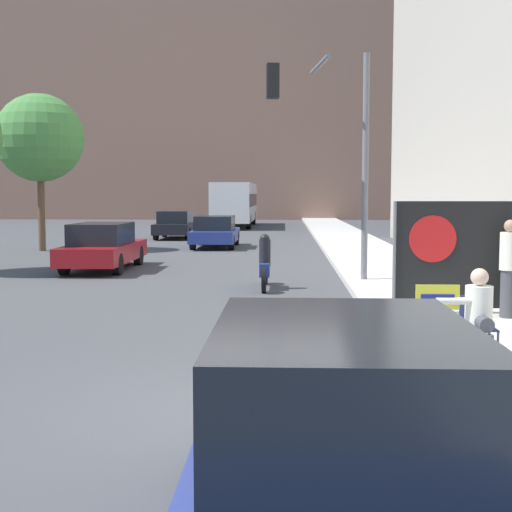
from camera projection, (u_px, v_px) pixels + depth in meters
ground_plane at (227, 415)px, 7.47m from camera, size 160.00×160.00×0.00m
sidewalk_curb at (382, 266)px, 22.25m from camera, size 3.03×90.00×0.16m
building_backdrop_far at (259, 40)px, 68.46m from camera, size 52.00×12.00×34.15m
seated_protester at (479, 314)px, 8.80m from camera, size 1.00×0.77×1.23m
jogger_on_sidewalk at (509, 268)px, 12.38m from camera, size 0.34×0.34×1.71m
protest_banner at (461, 255)px, 12.77m from camera, size 2.47×0.06×2.02m
traffic_light_pole at (331, 129)px, 17.66m from camera, size 2.57×2.33×5.63m
parked_car_curbside at (341, 447)px, 4.38m from camera, size 1.77×4.11×1.55m
car_on_road_nearest at (103, 246)px, 21.67m from camera, size 1.76×4.71×1.44m
car_on_road_midblock at (215, 231)px, 30.85m from camera, size 1.84×4.55×1.38m
car_on_road_distant at (176, 225)px, 36.91m from camera, size 1.83×4.16×1.44m
city_bus_on_road at (235, 202)px, 50.18m from camera, size 2.56×11.50×3.05m
motorcycle_on_road at (265, 266)px, 17.42m from camera, size 0.28×2.21×1.34m
street_tree_midblock at (40, 138)px, 28.66m from camera, size 3.54×3.54×6.34m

